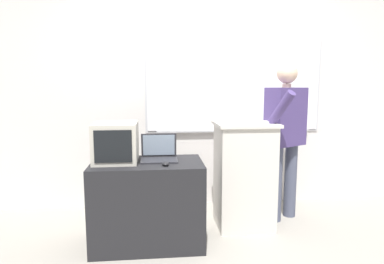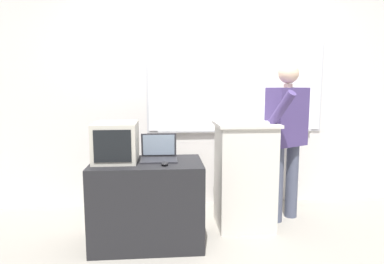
{
  "view_description": "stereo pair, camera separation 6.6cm",
  "coord_description": "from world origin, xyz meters",
  "px_view_note": "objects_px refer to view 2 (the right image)",
  "views": [
    {
      "loc": [
        -0.59,
        -2.75,
        1.43
      ],
      "look_at": [
        -0.27,
        0.4,
        0.99
      ],
      "focal_mm": 32.0,
      "sensor_mm": 36.0,
      "label": 1
    },
    {
      "loc": [
        -0.53,
        -2.75,
        1.43
      ],
      "look_at": [
        -0.27,
        0.4,
        0.99
      ],
      "focal_mm": 32.0,
      "sensor_mm": 36.0,
      "label": 2
    }
  ],
  "objects_px": {
    "wireless_keyboard": "(250,122)",
    "side_desk": "(147,203)",
    "computer_mouse_by_laptop": "(165,163)",
    "computer_mouse_by_keyboard": "(272,121)",
    "lectern_podium": "(245,175)",
    "person_presenter": "(287,131)",
    "laptop": "(159,153)",
    "crt_monitor": "(116,142)"
  },
  "relations": [
    {
      "from": "wireless_keyboard",
      "to": "person_presenter",
      "type": "bearing_deg",
      "value": 24.86
    },
    {
      "from": "person_presenter",
      "to": "computer_mouse_by_keyboard",
      "type": "relative_size",
      "value": 16.5
    },
    {
      "from": "laptop",
      "to": "computer_mouse_by_keyboard",
      "type": "distance_m",
      "value": 1.13
    },
    {
      "from": "side_desk",
      "to": "person_presenter",
      "type": "bearing_deg",
      "value": 17.2
    },
    {
      "from": "laptop",
      "to": "computer_mouse_by_keyboard",
      "type": "height_order",
      "value": "computer_mouse_by_keyboard"
    },
    {
      "from": "side_desk",
      "to": "crt_monitor",
      "type": "distance_m",
      "value": 0.62
    },
    {
      "from": "laptop",
      "to": "wireless_keyboard",
      "type": "height_order",
      "value": "wireless_keyboard"
    },
    {
      "from": "lectern_podium",
      "to": "computer_mouse_by_keyboard",
      "type": "bearing_deg",
      "value": -13.36
    },
    {
      "from": "person_presenter",
      "to": "wireless_keyboard",
      "type": "distance_m",
      "value": 0.5
    },
    {
      "from": "side_desk",
      "to": "person_presenter",
      "type": "relative_size",
      "value": 0.59
    },
    {
      "from": "laptop",
      "to": "computer_mouse_by_laptop",
      "type": "distance_m",
      "value": 0.24
    },
    {
      "from": "computer_mouse_by_laptop",
      "to": "lectern_podium",
      "type": "bearing_deg",
      "value": 29.39
    },
    {
      "from": "side_desk",
      "to": "wireless_keyboard",
      "type": "height_order",
      "value": "wireless_keyboard"
    },
    {
      "from": "computer_mouse_by_laptop",
      "to": "crt_monitor",
      "type": "relative_size",
      "value": 0.23
    },
    {
      "from": "person_presenter",
      "to": "computer_mouse_by_keyboard",
      "type": "bearing_deg",
      "value": -167.04
    },
    {
      "from": "side_desk",
      "to": "computer_mouse_by_keyboard",
      "type": "xyz_separation_m",
      "value": [
        1.2,
        0.24,
        0.7
      ]
    },
    {
      "from": "wireless_keyboard",
      "to": "side_desk",
      "type": "bearing_deg",
      "value": -166.53
    },
    {
      "from": "wireless_keyboard",
      "to": "crt_monitor",
      "type": "height_order",
      "value": "crt_monitor"
    },
    {
      "from": "lectern_podium",
      "to": "computer_mouse_by_laptop",
      "type": "distance_m",
      "value": 0.95
    },
    {
      "from": "lectern_podium",
      "to": "laptop",
      "type": "bearing_deg",
      "value": -165.78
    },
    {
      "from": "laptop",
      "to": "computer_mouse_by_laptop",
      "type": "xyz_separation_m",
      "value": [
        0.05,
        -0.23,
        -0.05
      ]
    },
    {
      "from": "person_presenter",
      "to": "wireless_keyboard",
      "type": "relative_size",
      "value": 4.21
    },
    {
      "from": "side_desk",
      "to": "crt_monitor",
      "type": "xyz_separation_m",
      "value": [
        -0.27,
        0.06,
        0.55
      ]
    },
    {
      "from": "computer_mouse_by_laptop",
      "to": "computer_mouse_by_keyboard",
      "type": "xyz_separation_m",
      "value": [
        1.04,
        0.39,
        0.31
      ]
    },
    {
      "from": "person_presenter",
      "to": "crt_monitor",
      "type": "relative_size",
      "value": 3.78
    },
    {
      "from": "lectern_podium",
      "to": "laptop",
      "type": "xyz_separation_m",
      "value": [
        -0.85,
        -0.22,
        0.28
      ]
    },
    {
      "from": "wireless_keyboard",
      "to": "computer_mouse_by_keyboard",
      "type": "height_order",
      "value": "computer_mouse_by_keyboard"
    },
    {
      "from": "side_desk",
      "to": "laptop",
      "type": "bearing_deg",
      "value": 38.8
    },
    {
      "from": "lectern_podium",
      "to": "person_presenter",
      "type": "height_order",
      "value": "person_presenter"
    },
    {
      "from": "side_desk",
      "to": "wireless_keyboard",
      "type": "distance_m",
      "value": 1.22
    },
    {
      "from": "laptop",
      "to": "wireless_keyboard",
      "type": "xyz_separation_m",
      "value": [
        0.87,
        0.15,
        0.25
      ]
    },
    {
      "from": "wireless_keyboard",
      "to": "computer_mouse_by_laptop",
      "type": "distance_m",
      "value": 0.95
    },
    {
      "from": "lectern_podium",
      "to": "person_presenter",
      "type": "xyz_separation_m",
      "value": [
        0.47,
        0.14,
        0.42
      ]
    },
    {
      "from": "computer_mouse_by_laptop",
      "to": "computer_mouse_by_keyboard",
      "type": "distance_m",
      "value": 1.15
    },
    {
      "from": "person_presenter",
      "to": "computer_mouse_by_laptop",
      "type": "relative_size",
      "value": 16.5
    },
    {
      "from": "person_presenter",
      "to": "side_desk",
      "type": "bearing_deg",
      "value": 168.63
    },
    {
      "from": "person_presenter",
      "to": "lectern_podium",
      "type": "bearing_deg",
      "value": 168.09
    },
    {
      "from": "laptop",
      "to": "crt_monitor",
      "type": "bearing_deg",
      "value": -175.6
    },
    {
      "from": "wireless_keyboard",
      "to": "crt_monitor",
      "type": "xyz_separation_m",
      "value": [
        -1.25,
        -0.18,
        -0.14
      ]
    },
    {
      "from": "wireless_keyboard",
      "to": "lectern_podium",
      "type": "bearing_deg",
      "value": 108.82
    },
    {
      "from": "computer_mouse_by_keyboard",
      "to": "laptop",
      "type": "bearing_deg",
      "value": -171.82
    },
    {
      "from": "side_desk",
      "to": "laptop",
      "type": "height_order",
      "value": "laptop"
    }
  ]
}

